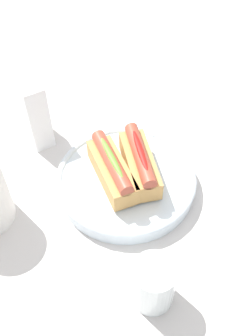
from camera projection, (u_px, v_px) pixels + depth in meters
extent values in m
plane|color=beige|center=(120.00, 181.00, 0.78)|extent=(2.40, 2.40, 0.00)
cylinder|color=silver|center=(126.00, 181.00, 0.76)|extent=(0.27, 0.27, 0.03)
torus|color=silver|center=(126.00, 177.00, 0.75)|extent=(0.27, 0.27, 0.01)
cube|color=tan|center=(140.00, 165.00, 0.74)|extent=(0.15, 0.06, 0.04)
cylinder|color=#A84733|center=(140.00, 155.00, 0.71)|extent=(0.15, 0.03, 0.03)
ellipsoid|color=red|center=(140.00, 150.00, 0.71)|extent=(0.11, 0.02, 0.01)
cube|color=tan|center=(112.00, 172.00, 0.72)|extent=(0.15, 0.07, 0.04)
cylinder|color=#A84733|center=(112.00, 162.00, 0.70)|extent=(0.15, 0.04, 0.03)
ellipsoid|color=olive|center=(112.00, 157.00, 0.69)|extent=(0.11, 0.02, 0.01)
cylinder|color=white|center=(153.00, 284.00, 0.59)|extent=(0.07, 0.07, 0.09)
cylinder|color=silver|center=(153.00, 287.00, 0.59)|extent=(0.06, 0.06, 0.06)
cube|color=white|center=(31.00, 108.00, 0.81)|extent=(0.12, 0.07, 0.15)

